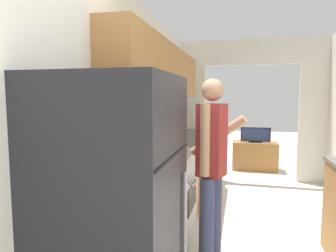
# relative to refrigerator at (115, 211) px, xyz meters

# --- Properties ---
(wall_left) EXTENTS (0.38, 6.80, 2.50)m
(wall_left) POSITION_rel_refrigerator_xyz_m (-0.33, 1.43, 0.64)
(wall_left) COLOR silver
(wall_left) RESTS_ON ground_plane
(wall_far_with_doorway) EXTENTS (2.92, 0.06, 2.50)m
(wall_far_with_doorway) POSITION_rel_refrigerator_xyz_m (0.89, 3.91, 0.62)
(wall_far_with_doorway) COLOR silver
(wall_far_with_doorway) RESTS_ON ground_plane
(counter_left) EXTENTS (0.62, 3.19, 0.91)m
(counter_left) POSITION_rel_refrigerator_xyz_m (-0.07, 2.21, -0.36)
(counter_left) COLOR #9E6B38
(counter_left) RESTS_ON ground_plane
(refrigerator) EXTENTS (0.76, 0.83, 1.63)m
(refrigerator) POSITION_rel_refrigerator_xyz_m (0.00, 0.00, 0.00)
(refrigerator) COLOR black
(refrigerator) RESTS_ON ground_plane
(range_oven) EXTENTS (0.66, 0.75, 1.05)m
(range_oven) POSITION_rel_refrigerator_xyz_m (-0.06, 1.39, -0.35)
(range_oven) COLOR #B7B7BC
(range_oven) RESTS_ON ground_plane
(person) EXTENTS (0.53, 0.44, 1.65)m
(person) POSITION_rel_refrigerator_xyz_m (0.49, 0.91, 0.07)
(person) COLOR #384266
(person) RESTS_ON ground_plane
(tv_cabinet) EXTENTS (0.89, 0.42, 0.57)m
(tv_cabinet) POSITION_rel_refrigerator_xyz_m (1.03, 4.64, -0.53)
(tv_cabinet) COLOR #9E6B38
(tv_cabinet) RESTS_ON ground_plane
(television) EXTENTS (0.58, 0.16, 0.30)m
(television) POSITION_rel_refrigerator_xyz_m (1.03, 4.59, -0.10)
(television) COLOR black
(television) RESTS_ON tv_cabinet
(knife) EXTENTS (0.10, 0.29, 0.02)m
(knife) POSITION_rel_refrigerator_xyz_m (-0.06, 2.00, 0.10)
(knife) COLOR #B7B7BC
(knife) RESTS_ON counter_left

